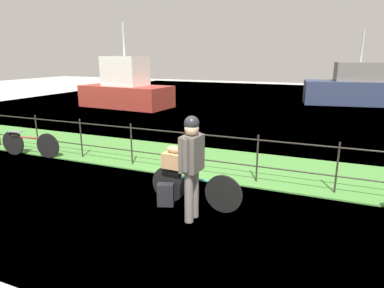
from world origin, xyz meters
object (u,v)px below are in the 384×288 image
terrier_dog (175,149)px  moored_boat_mid (126,89)px  moored_boat_near (357,89)px  bicycle_main (194,188)px  backpack_on_paving (166,195)px  cyclist_person (192,159)px  bicycle_parked (29,144)px  wooden_crate (174,160)px

terrier_dog → moored_boat_mid: 12.12m
moored_boat_near → moored_boat_mid: (-10.94, -5.52, 0.07)m
bicycle_main → backpack_on_paving: (-0.47, -0.16, -0.15)m
cyclist_person → moored_boat_near: 15.89m
terrier_dog → bicycle_parked: bearing=166.8°
bicycle_main → cyclist_person: bearing=-72.0°
backpack_on_paving → moored_boat_near: (3.65, 15.30, 0.64)m
wooden_crate → cyclist_person: 0.74m
bicycle_parked → terrier_dog: bearing=-13.2°
bicycle_main → moored_boat_near: bearing=78.1°
moored_boat_mid → cyclist_person: bearing=-51.9°
terrier_dog → cyclist_person: (0.50, -0.47, 0.01)m
bicycle_main → wooden_crate: 0.58m
cyclist_person → moored_boat_near: size_ratio=0.30×
bicycle_main → cyclist_person: (0.15, -0.46, 0.66)m
backpack_on_paving → wooden_crate: bearing=-137.8°
wooden_crate → terrier_dog: bearing=-2.6°
terrier_dog → moored_boat_near: moored_boat_near is taller
backpack_on_paving → moored_boat_mid: (-7.28, 9.78, 0.72)m
wooden_crate → moored_boat_near: bearing=76.8°
bicycle_main → terrier_dog: size_ratio=5.31×
backpack_on_paving → bicycle_parked: 4.81m
bicycle_main → wooden_crate: (-0.38, 0.02, 0.44)m
backpack_on_paving → cyclist_person: bearing=134.2°
wooden_crate → bicycle_parked: size_ratio=0.22×
bicycle_main → backpack_on_paving: 0.52m
terrier_dog → moored_boat_mid: size_ratio=0.07×
moored_boat_near → cyclist_person: bearing=-101.0°
terrier_dog → moored_boat_mid: moored_boat_mid is taller
bicycle_parked → bicycle_main: bearing=-12.5°
bicycle_main → moored_boat_mid: 12.37m
terrier_dog → moored_boat_near: bearing=76.8°
moored_boat_near → terrier_dog: bearing=-103.2°
bicycle_main → wooden_crate: bearing=177.4°
cyclist_person → moored_boat_mid: size_ratio=0.36×
terrier_dog → bicycle_parked: 4.92m
backpack_on_paving → moored_boat_mid: size_ratio=0.08×
backpack_on_paving → bicycle_main: bearing=178.5°
backpack_on_paving → bicycle_parked: bicycle_parked is taller
moored_boat_near → moored_boat_mid: size_ratio=1.18×
bicycle_main → cyclist_person: size_ratio=1.00×
moored_boat_mid → bicycle_main: bearing=-51.1°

